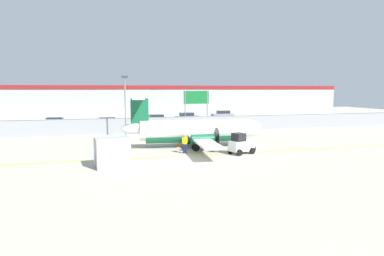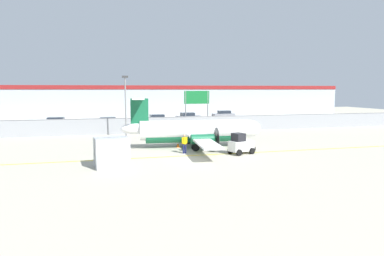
% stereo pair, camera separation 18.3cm
% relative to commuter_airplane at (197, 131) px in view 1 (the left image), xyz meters
% --- Properties ---
extents(ground_plane, '(140.00, 140.00, 0.01)m').
position_rel_commuter_airplane_xyz_m(ground_plane, '(-1.38, -4.15, -1.60)').
color(ground_plane, '#B2AD99').
extents(perimeter_fence, '(98.00, 0.10, 2.10)m').
position_rel_commuter_airplane_xyz_m(perimeter_fence, '(-1.38, 11.85, -0.49)').
color(perimeter_fence, gray).
rests_on(perimeter_fence, ground).
extents(parking_lot_strip, '(98.00, 17.00, 0.12)m').
position_rel_commuter_airplane_xyz_m(parking_lot_strip, '(-1.38, 23.35, -1.54)').
color(parking_lot_strip, '#38383A').
rests_on(parking_lot_strip, ground).
extents(background_building, '(91.00, 8.10, 6.50)m').
position_rel_commuter_airplane_xyz_m(background_building, '(-1.38, 41.84, 1.66)').
color(background_building, '#A8B2BC').
rests_on(background_building, ground).
extents(commuter_airplane, '(14.06, 16.08, 4.92)m').
position_rel_commuter_airplane_xyz_m(commuter_airplane, '(0.00, 0.00, 0.00)').
color(commuter_airplane, white).
rests_on(commuter_airplane, ground).
extents(baggage_tug, '(2.56, 1.97, 1.88)m').
position_rel_commuter_airplane_xyz_m(baggage_tug, '(2.81, -4.49, -0.75)').
color(baggage_tug, silver).
rests_on(baggage_tug, ground).
extents(ground_crew_worker, '(0.55, 0.41, 1.70)m').
position_rel_commuter_airplane_xyz_m(ground_crew_worker, '(-1.96, -2.97, -0.65)').
color(ground_crew_worker, '#191E4C').
rests_on(ground_crew_worker, ground).
extents(cargo_container, '(2.66, 2.32, 2.20)m').
position_rel_commuter_airplane_xyz_m(cargo_container, '(-8.40, -6.81, -0.50)').
color(cargo_container, '#B7BCC1').
rests_on(cargo_container, ground).
extents(traffic_cone_near_left, '(0.36, 0.36, 0.64)m').
position_rel_commuter_airplane_xyz_m(traffic_cone_near_left, '(-6.82, -0.75, -1.29)').
color(traffic_cone_near_left, orange).
rests_on(traffic_cone_near_left, ground).
extents(traffic_cone_near_right, '(0.36, 0.36, 0.64)m').
position_rel_commuter_airplane_xyz_m(traffic_cone_near_right, '(-1.86, 0.32, -1.29)').
color(traffic_cone_near_right, orange).
rests_on(traffic_cone_near_right, ground).
extents(traffic_cone_far_left, '(0.36, 0.36, 0.64)m').
position_rel_commuter_airplane_xyz_m(traffic_cone_far_left, '(1.33, -0.73, -1.29)').
color(traffic_cone_far_left, orange).
rests_on(traffic_cone_far_left, ground).
extents(parked_car_0, '(4.30, 2.21, 1.58)m').
position_rel_commuter_airplane_xyz_m(parked_car_0, '(-15.83, 20.37, -0.71)').
color(parked_car_0, slate).
rests_on(parked_car_0, parking_lot_strip).
extents(parked_car_1, '(4.28, 2.17, 1.58)m').
position_rel_commuter_airplane_xyz_m(parked_car_1, '(-8.52, 18.50, -0.71)').
color(parked_car_1, slate).
rests_on(parked_car_1, parking_lot_strip).
extents(parked_car_2, '(4.30, 2.21, 1.58)m').
position_rel_commuter_airplane_xyz_m(parked_car_2, '(-0.80, 21.99, -0.71)').
color(parked_car_2, '#19662D').
rests_on(parked_car_2, parking_lot_strip).
extents(parked_car_3, '(4.38, 2.41, 1.58)m').
position_rel_commuter_airplane_xyz_m(parked_car_3, '(5.22, 25.10, -0.71)').
color(parked_car_3, slate).
rests_on(parked_car_3, parking_lot_strip).
extents(parked_car_4, '(4.26, 2.13, 1.58)m').
position_rel_commuter_airplane_xyz_m(parked_car_4, '(13.11, 28.93, -0.71)').
color(parked_car_4, gray).
rests_on(parked_car_4, parking_lot_strip).
extents(apron_light_pole, '(0.70, 0.30, 7.27)m').
position_rel_commuter_airplane_xyz_m(apron_light_pole, '(-6.42, 8.13, 2.70)').
color(apron_light_pole, slate).
rests_on(apron_light_pole, ground).
extents(highway_sign, '(3.60, 0.14, 5.50)m').
position_rel_commuter_airplane_xyz_m(highway_sign, '(3.66, 13.60, 2.54)').
color(highway_sign, slate).
rests_on(highway_sign, ground).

